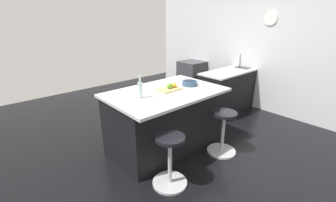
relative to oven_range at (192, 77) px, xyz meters
name	(u,v)px	position (x,y,z in m)	size (l,w,h in m)	color
ground_plane	(165,145)	(2.34, 1.60, -0.43)	(7.80, 7.80, 0.00)	black
interior_partition_left	(258,48)	(-0.35, 1.60, 0.90)	(0.15, 6.00, 2.67)	silver
sink_cabinet	(236,88)	(0.00, 1.38, 0.02)	(2.07, 0.60, 1.18)	black
oven_range	(192,77)	(0.00, 0.00, 0.00)	(0.60, 0.61, 0.87)	#38383D
kitchen_island	(164,119)	(2.37, 1.60, 0.04)	(1.73, 1.13, 0.95)	black
stool_by_window	(223,134)	(1.83, 2.34, -0.12)	(0.44, 0.44, 0.68)	#B7B7BC
stool_middle	(170,162)	(2.92, 2.34, -0.12)	(0.44, 0.44, 0.68)	#B7B7BC
cutting_board	(169,89)	(2.29, 1.63, 0.52)	(0.36, 0.24, 0.02)	tan
apple_green	(170,86)	(2.28, 1.63, 0.58)	(0.08, 0.08, 0.08)	#609E2D
apple_yellow	(174,85)	(2.19, 1.63, 0.58)	(0.08, 0.08, 0.08)	gold
water_bottle	(140,89)	(2.83, 1.64, 0.64)	(0.06, 0.06, 0.31)	silver
fruit_bowl	(190,83)	(1.88, 1.67, 0.55)	(0.25, 0.25, 0.07)	#334C6B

